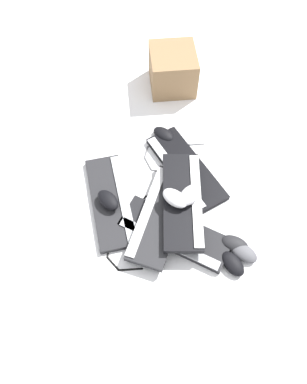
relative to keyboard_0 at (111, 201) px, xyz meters
name	(u,v)px	position (x,y,z in m)	size (l,w,h in m)	color
ground_plane	(137,209)	(-0.11, 0.03, -0.01)	(3.20, 3.20, 0.00)	white
keyboard_0	(111,201)	(0.00, 0.00, 0.00)	(0.27, 0.46, 0.03)	#232326
keyboard_1	(174,233)	(-0.27, 0.13, 0.00)	(0.46, 0.31, 0.03)	black
keyboard_2	(185,168)	(-0.31, -0.18, 0.00)	(0.37, 0.45, 0.03)	black
keyboard_3	(160,215)	(-0.21, 0.07, 0.03)	(0.26, 0.46, 0.03)	#232326
keyboard_4	(183,200)	(-0.30, 0.01, 0.06)	(0.17, 0.45, 0.03)	black
mouse_0	(164,134)	(-0.20, -0.36, 0.01)	(0.11, 0.07, 0.04)	black
mouse_1	(244,253)	(-0.54, 0.20, 0.01)	(0.11, 0.07, 0.04)	#4C4C51
mouse_2	(108,200)	(0.01, 0.02, 0.04)	(0.11, 0.07, 0.04)	black
mouse_3	(175,197)	(-0.26, 0.02, 0.10)	(0.11, 0.07, 0.04)	silver
mouse_4	(235,244)	(-0.50, 0.17, 0.01)	(0.11, 0.07, 0.04)	black
mouse_5	(233,264)	(-0.49, 0.25, 0.01)	(0.11, 0.07, 0.04)	black
mouse_6	(190,195)	(-0.32, 0.01, 0.10)	(0.11, 0.07, 0.04)	#B7B7BC
cable_0	(151,200)	(-0.17, -0.02, -0.01)	(0.32, 0.69, 0.01)	black
cable_1	(166,154)	(-0.22, -0.26, -0.01)	(0.27, 0.20, 0.01)	#59595B
cardboard_box	(173,70)	(-0.23, -0.71, 0.08)	(0.23, 0.22, 0.19)	olive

